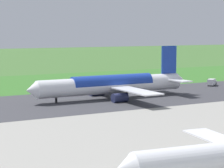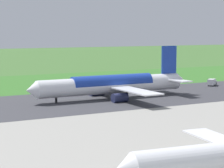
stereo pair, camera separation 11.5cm
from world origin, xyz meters
The scene contains 7 objects.
ground_plane centered at (0.00, 0.00, 0.00)m, with size 800.00×800.00×0.00m, color #3D662D.
runway_asphalt centered at (0.00, 0.00, 0.03)m, with size 600.00×40.80×0.06m, color #38383D.
grass_verge_foreground centered at (0.00, -42.91, 0.02)m, with size 600.00×80.00×0.04m, color #346B27.
airliner_main centered at (9.18, 0.00, 4.35)m, with size 53.96×44.01×15.88m.
service_truck_baggage centered at (-38.80, -10.25, 1.40)m, with size 6.04×5.17×2.65m.
no_stopping_sign centered at (0.13, -44.46, 1.47)m, with size 0.60×0.10×2.47m.
traffic_cone_orange centered at (5.29, -44.35, 0.28)m, with size 0.40×0.40×0.55m, color orange.
Camera 1 is at (74.03, 119.48, 20.62)m, focal length 71.91 mm.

